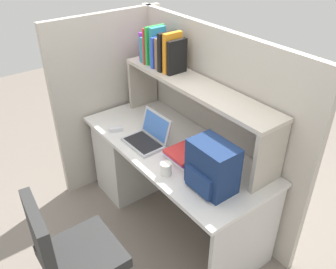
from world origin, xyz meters
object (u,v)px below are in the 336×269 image
object	(u,v)px
laptop	(148,137)
backpack	(212,167)
paper_cup	(166,169)
office_chair	(75,266)
computer_mouse	(116,129)

from	to	relation	value
laptop	backpack	xyz separation A→B (m)	(0.66, 0.03, 0.10)
laptop	backpack	bearing A→B (deg)	2.21
laptop	paper_cup	world-z (taller)	laptop
paper_cup	office_chair	world-z (taller)	office_chair
paper_cup	office_chair	xyz separation A→B (m)	(0.05, -0.72, -0.38)
laptop	computer_mouse	distance (m)	0.32
computer_mouse	backpack	bearing A→B (deg)	31.55
backpack	computer_mouse	world-z (taller)	backpack
computer_mouse	laptop	bearing A→B (deg)	44.01
backpack	office_chair	bearing A→B (deg)	-104.49
backpack	office_chair	size ratio (longest dim) A/B	0.34
computer_mouse	office_chair	distance (m)	1.10
laptop	computer_mouse	bearing A→B (deg)	-159.40
paper_cup	backpack	bearing A→B (deg)	28.34
laptop	backpack	size ratio (longest dim) A/B	0.99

